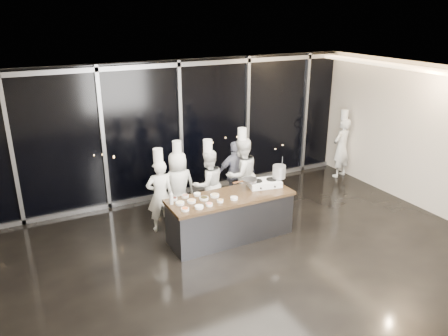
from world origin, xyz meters
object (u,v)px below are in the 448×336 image
object	(u,v)px
chef_center	(208,184)
chef_side	(341,147)
demo_counter	(230,217)
chef_left	(178,185)
frying_pan	(249,180)
stock_pot	(279,172)
guest	(236,174)
stove	(264,183)
chef_far_left	(160,194)
chef_right	(242,174)

from	to	relation	value
chef_center	chef_side	size ratio (longest dim) A/B	0.95
demo_counter	chef_left	size ratio (longest dim) A/B	1.41
frying_pan	stock_pot	xyz separation A→B (m)	(0.64, -0.10, 0.11)
stock_pot	guest	bearing A→B (deg)	104.28
stock_pot	chef_center	distance (m)	1.54
stove	chef_side	size ratio (longest dim) A/B	0.38
chef_left	stock_pot	bearing A→B (deg)	143.64
frying_pan	chef_side	xyz separation A→B (m)	(3.69, 1.47, -0.24)
frying_pan	chef_center	distance (m)	1.03
stove	chef_left	xyz separation A→B (m)	(-1.41, 1.12, -0.19)
chef_far_left	chef_left	bearing A→B (deg)	-141.91
frying_pan	guest	distance (m)	1.22
demo_counter	stock_pot	world-z (taller)	stock_pot
chef_left	guest	bearing A→B (deg)	-179.55
stove	frying_pan	bearing A→B (deg)	-179.25
chef_far_left	chef_left	size ratio (longest dim) A/B	1.00
chef_side	chef_right	bearing A→B (deg)	-4.34
stock_pot	chef_center	world-z (taller)	chef_center
stove	stock_pot	bearing A→B (deg)	2.50
chef_right	frying_pan	bearing A→B (deg)	59.57
stock_pot	chef_left	bearing A→B (deg)	145.97
stock_pot	chef_right	bearing A→B (deg)	107.55
stock_pot	chef_left	size ratio (longest dim) A/B	0.15
chef_left	chef_right	distance (m)	1.43
chef_right	chef_side	size ratio (longest dim) A/B	1.03
frying_pan	chef_side	distance (m)	3.98
chef_far_left	chef_left	world-z (taller)	chef_left
chef_left	guest	xyz separation A→B (m)	(1.42, 0.07, -0.01)
guest	chef_side	bearing A→B (deg)	-164.28
chef_right	chef_side	xyz separation A→B (m)	(3.36, 0.59, -0.01)
chef_far_left	chef_side	bearing A→B (deg)	-164.88
frying_pan	chef_center	xyz separation A→B (m)	(-0.50, 0.86, -0.30)
demo_counter	frying_pan	xyz separation A→B (m)	(0.51, 0.17, 0.61)
chef_left	chef_side	distance (m)	4.80
demo_counter	chef_center	bearing A→B (deg)	89.46
chef_side	frying_pan	bearing A→B (deg)	7.50
stove	guest	xyz separation A→B (m)	(0.00, 1.19, -0.21)
chef_center	stock_pot	bearing A→B (deg)	133.45
stove	chef_side	xyz separation A→B (m)	(3.37, 1.53, -0.14)
chef_left	chef_center	xyz separation A→B (m)	(0.59, -0.21, -0.00)
stock_pot	guest	size ratio (longest dim) A/B	0.17
chef_center	chef_right	bearing A→B (deg)	175.53
chef_left	chef_right	world-z (taller)	chef_right
chef_far_left	stock_pot	bearing A→B (deg)	166.32
stock_pot	stove	bearing A→B (deg)	171.88
stove	chef_right	distance (m)	0.95
chef_left	guest	distance (m)	1.42
chef_left	chef_side	world-z (taller)	chef_side
frying_pan	stock_pot	distance (m)	0.66
demo_counter	stove	distance (m)	0.98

